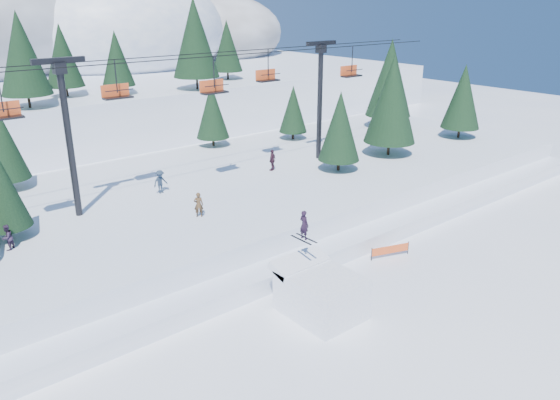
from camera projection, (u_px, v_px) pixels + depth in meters
ground at (370, 313)px, 29.79m from camera, size 160.00×160.00×0.00m
mid_shelf at (196, 202)px, 42.39m from camera, size 70.00×22.00×2.50m
berm at (277, 254)px, 35.39m from camera, size 70.00×6.00×1.10m
jump_kicker at (320, 292)px, 29.41m from camera, size 3.40×4.63×5.51m
chairlift at (200, 97)px, 40.16m from camera, size 46.00×3.21×10.28m
conifer_stand at (229, 122)px, 42.90m from camera, size 62.76×17.01×9.65m
distant_skiers at (207, 177)px, 41.50m from camera, size 32.21×7.56×1.81m
banner_near at (390, 250)px, 36.03m from camera, size 2.72×0.94×0.90m
banner_far at (387, 231)px, 39.01m from camera, size 2.80×0.65×0.90m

